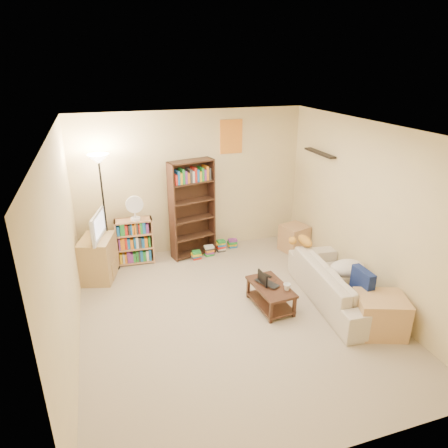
# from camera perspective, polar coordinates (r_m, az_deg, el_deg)

# --- Properties ---
(room) EXTENTS (4.50, 4.54, 2.52)m
(room) POSITION_cam_1_polar(r_m,az_deg,el_deg) (4.88, 1.45, 3.08)
(room) COLOR tan
(room) RESTS_ON ground
(sofa) EXTENTS (2.07, 1.09, 0.57)m
(sofa) POSITION_cam_1_polar(r_m,az_deg,el_deg) (5.99, 16.03, -8.15)
(sofa) COLOR beige
(sofa) RESTS_ON ground
(navy_pillow) EXTENTS (0.12, 0.38, 0.34)m
(navy_pillow) POSITION_cam_1_polar(r_m,az_deg,el_deg) (5.60, 19.19, -7.75)
(navy_pillow) COLOR navy
(navy_pillow) RESTS_ON sofa
(cream_blanket) EXTENTS (0.52, 0.37, 0.22)m
(cream_blanket) POSITION_cam_1_polar(r_m,az_deg,el_deg) (5.99, 17.21, -6.05)
(cream_blanket) COLOR beige
(cream_blanket) RESTS_ON sofa
(tabby_cat) EXTENTS (0.45, 0.19, 0.15)m
(tabby_cat) POSITION_cam_1_polar(r_m,az_deg,el_deg) (6.31, 11.19, -2.37)
(tabby_cat) COLOR orange
(tabby_cat) RESTS_ON sofa
(coffee_table) EXTENTS (0.49, 0.80, 0.34)m
(coffee_table) POSITION_cam_1_polar(r_m,az_deg,el_deg) (5.70, 6.66, -9.90)
(coffee_table) COLOR #3F2618
(coffee_table) RESTS_ON ground
(laptop) EXTENTS (0.55, 0.52, 0.03)m
(laptop) POSITION_cam_1_polar(r_m,az_deg,el_deg) (5.69, 6.48, -8.22)
(laptop) COLOR black
(laptop) RESTS_ON coffee_table
(laptop_screen) EXTENTS (0.03, 0.26, 0.17)m
(laptop_screen) POSITION_cam_1_polar(r_m,az_deg,el_deg) (5.60, 5.52, -7.68)
(laptop_screen) COLOR white
(laptop_screen) RESTS_ON laptop
(mug) EXTENTS (0.13, 0.13, 0.09)m
(mug) POSITION_cam_1_polar(r_m,az_deg,el_deg) (5.54, 8.97, -8.87)
(mug) COLOR white
(mug) RESTS_ON coffee_table
(tv_remote) EXTENTS (0.09, 0.14, 0.02)m
(tv_remote) POSITION_cam_1_polar(r_m,az_deg,el_deg) (5.86, 6.23, -7.33)
(tv_remote) COLOR black
(tv_remote) RESTS_ON coffee_table
(tv_stand) EXTENTS (0.62, 0.74, 0.69)m
(tv_stand) POSITION_cam_1_polar(r_m,az_deg,el_deg) (6.62, -17.54, -4.71)
(tv_stand) COLOR tan
(tv_stand) RESTS_ON ground
(television) EXTENTS (0.79, 0.48, 0.43)m
(television) POSITION_cam_1_polar(r_m,az_deg,el_deg) (6.40, -18.11, -0.24)
(television) COLOR black
(television) RESTS_ON tv_stand
(tall_bookshelf) EXTENTS (0.81, 0.43, 1.72)m
(tall_bookshelf) POSITION_cam_1_polar(r_m,az_deg,el_deg) (6.87, -4.57, 2.43)
(tall_bookshelf) COLOR #3B1F16
(tall_bookshelf) RESTS_ON ground
(short_bookshelf) EXTENTS (0.63, 0.28, 0.80)m
(short_bookshelf) POSITION_cam_1_polar(r_m,az_deg,el_deg) (6.93, -12.62, -2.45)
(short_bookshelf) COLOR tan
(short_bookshelf) RESTS_ON ground
(desk_fan) EXTENTS (0.28, 0.16, 0.42)m
(desk_fan) POSITION_cam_1_polar(r_m,az_deg,el_deg) (6.66, -12.65, 2.39)
(desk_fan) COLOR white
(desk_fan) RESTS_ON short_bookshelf
(floor_lamp) EXTENTS (0.33, 0.33, 1.94)m
(floor_lamp) POSITION_cam_1_polar(r_m,az_deg,el_deg) (6.45, -17.19, 6.09)
(floor_lamp) COLOR black
(floor_lamp) RESTS_ON ground
(side_table) EXTENTS (0.52, 0.52, 0.48)m
(side_table) POSITION_cam_1_polar(r_m,az_deg,el_deg) (7.38, 9.98, -2.00)
(side_table) COLOR tan
(side_table) RESTS_ON ground
(end_cabinet) EXTENTS (0.74, 0.68, 0.51)m
(end_cabinet) POSITION_cam_1_polar(r_m,az_deg,el_deg) (5.54, 21.37, -11.98)
(end_cabinet) COLOR tan
(end_cabinet) RESTS_ON ground
(book_stacks) EXTENTS (0.93, 0.40, 0.21)m
(book_stacks) POSITION_cam_1_polar(r_m,az_deg,el_deg) (7.24, -1.19, -3.48)
(book_stacks) COLOR red
(book_stacks) RESTS_ON ground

